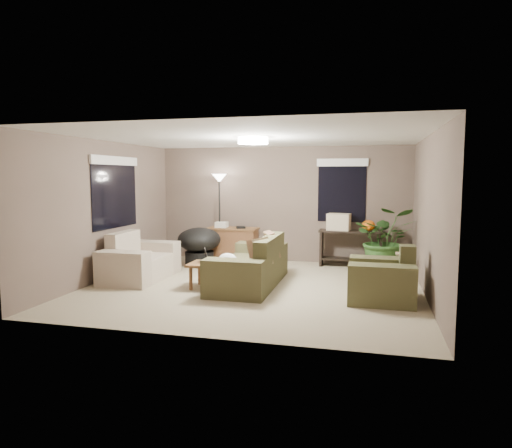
% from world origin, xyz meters
% --- Properties ---
extents(room_shell, '(5.50, 5.50, 5.50)m').
position_xyz_m(room_shell, '(0.00, 0.00, 1.25)').
color(room_shell, tan).
rests_on(room_shell, ground).
extents(main_sofa, '(0.95, 2.20, 0.85)m').
position_xyz_m(main_sofa, '(-0.06, 0.14, 0.29)').
color(main_sofa, '#4C4A2D').
rests_on(main_sofa, ground).
extents(throw_pillows, '(0.40, 1.40, 0.47)m').
position_xyz_m(throw_pillows, '(0.20, 0.14, 0.65)').
color(throw_pillows, '#8C7251').
rests_on(throw_pillows, main_sofa).
extents(loveseat, '(0.90, 1.60, 0.85)m').
position_xyz_m(loveseat, '(-2.19, 0.12, 0.30)').
color(loveseat, beige).
rests_on(loveseat, ground).
extents(armchair, '(0.95, 1.00, 0.85)m').
position_xyz_m(armchair, '(2.09, -0.34, 0.30)').
color(armchair, '#48482B').
rests_on(armchair, ground).
extents(coffee_table, '(1.00, 0.55, 0.42)m').
position_xyz_m(coffee_table, '(-0.53, -0.24, 0.36)').
color(coffee_table, brown).
rests_on(coffee_table, ground).
extents(laptop, '(0.40, 0.25, 0.24)m').
position_xyz_m(laptop, '(-0.69, -0.14, 0.48)').
color(laptop, black).
rests_on(laptop, coffee_table).
extents(plastic_bag, '(0.32, 0.29, 0.21)m').
position_xyz_m(plastic_bag, '(-0.33, -0.39, 0.52)').
color(plastic_bag, white).
rests_on(plastic_bag, coffee_table).
extents(desk, '(1.10, 0.50, 0.75)m').
position_xyz_m(desk, '(-1.00, 2.09, 0.38)').
color(desk, brown).
rests_on(desk, ground).
extents(desk_papers, '(0.70, 0.29, 0.12)m').
position_xyz_m(desk_papers, '(-1.15, 2.08, 0.80)').
color(desk_papers, silver).
rests_on(desk_papers, desk).
extents(console_table, '(1.30, 0.40, 0.75)m').
position_xyz_m(console_table, '(1.52, 2.21, 0.44)').
color(console_table, black).
rests_on(console_table, ground).
extents(pumpkin, '(0.35, 0.35, 0.22)m').
position_xyz_m(pumpkin, '(1.87, 2.21, 0.86)').
color(pumpkin, orange).
rests_on(pumpkin, console_table).
extents(cardboard_box, '(0.50, 0.40, 0.34)m').
position_xyz_m(cardboard_box, '(1.27, 2.21, 0.92)').
color(cardboard_box, beige).
rests_on(cardboard_box, console_table).
extents(papasan_chair, '(1.05, 1.05, 0.80)m').
position_xyz_m(papasan_chair, '(-1.55, 1.53, 0.47)').
color(papasan_chair, black).
rests_on(papasan_chair, ground).
extents(floor_lamp, '(0.32, 0.32, 1.91)m').
position_xyz_m(floor_lamp, '(-1.30, 2.11, 1.60)').
color(floor_lamp, black).
rests_on(floor_lamp, ground).
extents(ceiling_fixture, '(0.50, 0.50, 0.10)m').
position_xyz_m(ceiling_fixture, '(0.00, 0.00, 2.44)').
color(ceiling_fixture, white).
rests_on(ceiling_fixture, room_shell).
extents(houseplant, '(1.15, 1.27, 0.99)m').
position_xyz_m(houseplant, '(2.19, 1.89, 0.50)').
color(houseplant, '#2D5923').
rests_on(houseplant, ground).
extents(cat_scratching_post, '(0.32, 0.32, 0.50)m').
position_xyz_m(cat_scratching_post, '(2.46, 1.12, 0.21)').
color(cat_scratching_post, tan).
rests_on(cat_scratching_post, ground).
extents(window_left, '(0.05, 1.56, 1.33)m').
position_xyz_m(window_left, '(-2.73, 0.30, 1.78)').
color(window_left, black).
rests_on(window_left, room_shell).
extents(window_back, '(1.06, 0.05, 1.33)m').
position_xyz_m(window_back, '(1.30, 2.48, 1.79)').
color(window_back, black).
rests_on(window_back, room_shell).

